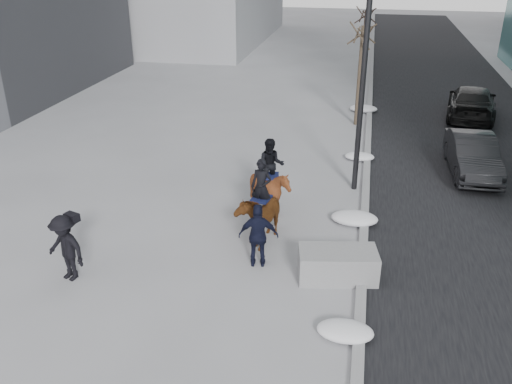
% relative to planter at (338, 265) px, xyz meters
% --- Properties ---
extents(ground, '(120.00, 120.00, 0.00)m').
position_rel_planter_xyz_m(ground, '(-2.38, 0.26, -0.39)').
color(ground, gray).
rests_on(ground, ground).
extents(road, '(8.00, 90.00, 0.01)m').
position_rel_planter_xyz_m(road, '(4.62, 10.26, -0.38)').
color(road, black).
rests_on(road, ground).
extents(curb, '(0.25, 90.00, 0.12)m').
position_rel_planter_xyz_m(curb, '(0.62, 10.26, -0.33)').
color(curb, gray).
rests_on(curb, ground).
extents(planter, '(2.09, 1.31, 0.78)m').
position_rel_planter_xyz_m(planter, '(0.00, 0.00, 0.00)').
color(planter, gray).
rests_on(planter, ground).
extents(car_near, '(1.59, 4.28, 1.40)m').
position_rel_planter_xyz_m(car_near, '(4.33, 7.83, 0.31)').
color(car_near, black).
rests_on(car_near, ground).
extents(car_far, '(2.86, 5.44, 1.51)m').
position_rel_planter_xyz_m(car_far, '(5.34, 15.01, 0.36)').
color(car_far, black).
rests_on(car_far, ground).
extents(tree_near, '(1.20, 1.20, 4.91)m').
position_rel_planter_xyz_m(tree_near, '(0.02, 12.82, 2.07)').
color(tree_near, '#372920').
rests_on(tree_near, ground).
extents(tree_far, '(1.20, 1.20, 4.54)m').
position_rel_planter_xyz_m(tree_far, '(0.02, 21.88, 1.88)').
color(tree_far, '#35261F').
rests_on(tree_far, ground).
extents(mounted_left, '(1.17, 1.97, 2.38)m').
position_rel_planter_xyz_m(mounted_left, '(-2.27, 1.53, 0.50)').
color(mounted_left, '#4D260F').
rests_on(mounted_left, ground).
extents(mounted_right, '(1.50, 1.63, 2.43)m').
position_rel_planter_xyz_m(mounted_right, '(-2.27, 3.10, 0.59)').
color(mounted_right, '#502310').
rests_on(mounted_right, ground).
extents(feeder, '(1.08, 0.93, 1.75)m').
position_rel_planter_xyz_m(feeder, '(-2.06, 0.19, 0.49)').
color(feeder, black).
rests_on(feeder, ground).
extents(camera_crew, '(1.28, 0.99, 1.75)m').
position_rel_planter_xyz_m(camera_crew, '(-6.59, -1.36, 0.50)').
color(camera_crew, black).
rests_on(camera_crew, ground).
extents(lamppost, '(0.25, 1.24, 9.09)m').
position_rel_planter_xyz_m(lamppost, '(0.22, 5.49, 4.61)').
color(lamppost, black).
rests_on(lamppost, ground).
extents(snow_piles, '(1.40, 17.97, 0.36)m').
position_rel_planter_xyz_m(snow_piles, '(0.32, 6.29, -0.22)').
color(snow_piles, silver).
rests_on(snow_piles, ground).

